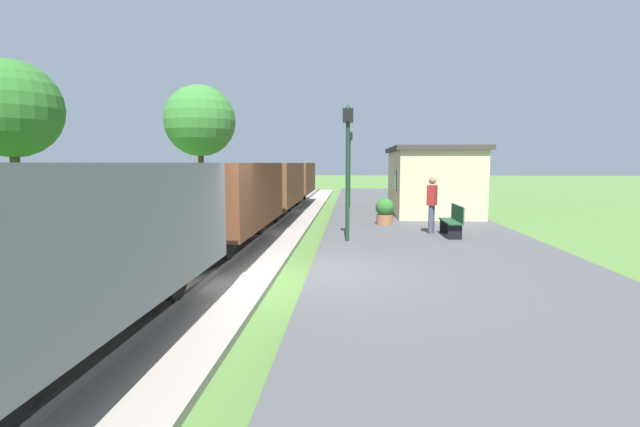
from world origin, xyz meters
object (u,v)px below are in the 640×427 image
Objects in this scene: tree_trackside_far at (11,110)px; lamp_post_near at (348,147)px; person_waiting at (432,203)px; lamp_post_far at (349,154)px; freight_train at (247,193)px; station_hut at (431,180)px; potted_planter at (385,211)px; bench_near_hut at (453,220)px; tree_field_left at (200,121)px.

lamp_post_near is at bearing -6.17° from tree_trackside_far.
lamp_post_far is (-2.53, 8.10, 1.62)m from person_waiting.
freight_train is 15.20× the size of person_waiting.
freight_train is 4.48× the size of station_hut.
station_hut is 15.23m from tree_trackside_far.
station_hut reaches higher than potted_planter.
bench_near_hut is at bearing -70.42° from lamp_post_far.
freight_train is at bearing -62.05° from tree_field_left.
lamp_post_far is 7.50m from tree_field_left.
freight_train is 7.03× the size of lamp_post_far.
freight_train is 17.33× the size of bench_near_hut.
potted_planter is 0.15× the size of tree_field_left.
lamp_post_far is 0.67× the size of tree_trackside_far.
lamp_post_near is at bearing -36.15° from freight_train.
tree_trackside_far is at bearing -108.16° from tree_field_left.
tree_trackside_far reaches higher than freight_train.
lamp_post_far is at bearing 39.88° from tree_trackside_far.
lamp_post_near reaches higher than bench_near_hut.
station_hut is 1.57× the size of lamp_post_far.
tree_field_left is (-8.59, 6.42, 3.69)m from potted_planter.
tree_trackside_far reaches higher than potted_planter.
tree_field_left is (-4.00, 7.54, 3.01)m from freight_train.
lamp_post_near is at bearing 53.92° from person_waiting.
bench_near_hut is 0.87m from person_waiting.
person_waiting is (5.85, -0.87, -0.21)m from freight_train.
bench_near_hut is 3.09m from potted_planter.
potted_planter is (4.59, 1.12, -0.67)m from freight_train.
bench_near_hut is 0.41× the size of lamp_post_near.
bench_near_hut is (-0.41, -6.27, -0.93)m from station_hut.
tree_trackside_far is 9.34m from tree_field_left.
bench_near_hut is 14.18m from tree_field_left.
tree_trackside_far is 0.89× the size of tree_field_left.
lamp_post_far is (-3.06, 8.61, 2.08)m from bench_near_hut.
person_waiting is at bearing 2.00° from tree_trackside_far.
tree_trackside_far is at bearing -169.18° from freight_train.
lamp_post_far is at bearing 109.58° from bench_near_hut.
lamp_post_near is (-2.53, -1.55, 1.62)m from person_waiting.
person_waiting is (-0.54, 0.51, 0.46)m from bench_near_hut.
person_waiting is at bearing -99.35° from station_hut.
lamp_post_near is 9.65m from lamp_post_far.
bench_near_hut is at bearing -12.24° from freight_train.
person_waiting is 3.38m from lamp_post_near.
tree_trackside_far is (-10.23, -8.55, 1.19)m from lamp_post_far.
tree_trackside_far is (-13.71, -6.21, 2.34)m from station_hut.
bench_near_hut is 9.38m from lamp_post_far.
lamp_post_far is at bearing 65.32° from freight_train.
person_waiting is at bearing -57.68° from potted_planter.
person_waiting is at bearing 31.55° from lamp_post_near.
tree_field_left reaches higher than tree_trackside_far.
station_hut reaches higher than bench_near_hut.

